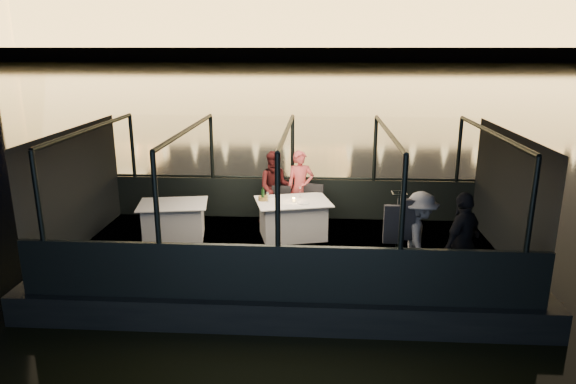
# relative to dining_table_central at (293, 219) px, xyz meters

# --- Properties ---
(river_water) EXTENTS (500.00, 500.00, 0.00)m
(river_water) POSITION_rel_dining_table_central_xyz_m (-0.08, 79.25, -0.89)
(river_water) COLOR black
(river_water) RESTS_ON ground
(boat_hull) EXTENTS (8.60, 4.40, 1.00)m
(boat_hull) POSITION_rel_dining_table_central_xyz_m (-0.08, -0.75, -0.89)
(boat_hull) COLOR black
(boat_hull) RESTS_ON river_water
(boat_deck) EXTENTS (8.00, 4.00, 0.04)m
(boat_deck) POSITION_rel_dining_table_central_xyz_m (-0.08, -0.75, -0.41)
(boat_deck) COLOR black
(boat_deck) RESTS_ON boat_hull
(gunwale_port) EXTENTS (8.00, 0.08, 0.90)m
(gunwale_port) POSITION_rel_dining_table_central_xyz_m (-0.08, 1.25, 0.06)
(gunwale_port) COLOR black
(gunwale_port) RESTS_ON boat_deck
(gunwale_starboard) EXTENTS (8.00, 0.08, 0.90)m
(gunwale_starboard) POSITION_rel_dining_table_central_xyz_m (-0.08, -2.75, 0.06)
(gunwale_starboard) COLOR black
(gunwale_starboard) RESTS_ON boat_deck
(cabin_glass_port) EXTENTS (8.00, 0.02, 1.40)m
(cabin_glass_port) POSITION_rel_dining_table_central_xyz_m (-0.08, 1.25, 1.21)
(cabin_glass_port) COLOR #99B2B2
(cabin_glass_port) RESTS_ON gunwale_port
(cabin_glass_starboard) EXTENTS (8.00, 0.02, 1.40)m
(cabin_glass_starboard) POSITION_rel_dining_table_central_xyz_m (-0.08, -2.75, 1.21)
(cabin_glass_starboard) COLOR #99B2B2
(cabin_glass_starboard) RESTS_ON gunwale_starboard
(cabin_roof_glass) EXTENTS (8.00, 4.00, 0.02)m
(cabin_roof_glass) POSITION_rel_dining_table_central_xyz_m (-0.08, -0.75, 1.91)
(cabin_roof_glass) COLOR #99B2B2
(cabin_roof_glass) RESTS_ON boat_deck
(end_wall_fore) EXTENTS (0.02, 4.00, 2.30)m
(end_wall_fore) POSITION_rel_dining_table_central_xyz_m (-4.08, -0.75, 0.76)
(end_wall_fore) COLOR black
(end_wall_fore) RESTS_ON boat_deck
(end_wall_aft) EXTENTS (0.02, 4.00, 2.30)m
(end_wall_aft) POSITION_rel_dining_table_central_xyz_m (3.92, -0.75, 0.76)
(end_wall_aft) COLOR black
(end_wall_aft) RESTS_ON boat_deck
(canopy_ribs) EXTENTS (8.00, 4.00, 2.30)m
(canopy_ribs) POSITION_rel_dining_table_central_xyz_m (-0.08, -0.75, 0.76)
(canopy_ribs) COLOR black
(canopy_ribs) RESTS_ON boat_deck
(embankment) EXTENTS (400.00, 140.00, 6.00)m
(embankment) POSITION_rel_dining_table_central_xyz_m (-0.08, 209.25, 0.11)
(embankment) COLOR #423D33
(embankment) RESTS_ON ground
(dining_table_central) EXTENTS (1.67, 1.38, 0.77)m
(dining_table_central) POSITION_rel_dining_table_central_xyz_m (0.00, 0.00, 0.00)
(dining_table_central) COLOR white
(dining_table_central) RESTS_ON boat_deck
(dining_table_aft) EXTENTS (1.50, 1.20, 0.72)m
(dining_table_aft) POSITION_rel_dining_table_central_xyz_m (-2.41, -0.17, 0.00)
(dining_table_aft) COLOR silver
(dining_table_aft) RESTS_ON boat_deck
(chair_port_left) EXTENTS (0.41, 0.41, 0.87)m
(chair_port_left) POSITION_rel_dining_table_central_xyz_m (-0.29, 0.50, 0.06)
(chair_port_left) COLOR black
(chair_port_left) RESTS_ON boat_deck
(chair_port_right) EXTENTS (0.53, 0.53, 0.93)m
(chair_port_right) POSITION_rel_dining_table_central_xyz_m (0.41, 0.50, 0.06)
(chair_port_right) COLOR black
(chair_port_right) RESTS_ON boat_deck
(coat_stand) EXTENTS (0.47, 0.39, 1.60)m
(coat_stand) POSITION_rel_dining_table_central_xyz_m (1.77, -2.09, 0.51)
(coat_stand) COLOR black
(coat_stand) RESTS_ON boat_deck
(person_woman_coral) EXTENTS (0.64, 0.48, 1.62)m
(person_woman_coral) POSITION_rel_dining_table_central_xyz_m (0.11, 0.85, 0.36)
(person_woman_coral) COLOR #CB4A4A
(person_woman_coral) RESTS_ON boat_deck
(person_man_maroon) EXTENTS (0.82, 0.66, 1.61)m
(person_man_maroon) POSITION_rel_dining_table_central_xyz_m (-0.42, 0.82, 0.36)
(person_man_maroon) COLOR #3F1112
(person_man_maroon) RESTS_ON boat_deck
(passenger_stripe) EXTENTS (0.64, 1.04, 1.54)m
(passenger_stripe) POSITION_rel_dining_table_central_xyz_m (2.15, -1.96, 0.47)
(passenger_stripe) COLOR silver
(passenger_stripe) RESTS_ON boat_deck
(passenger_dark) EXTENTS (0.95, 0.98, 1.63)m
(passenger_dark) POSITION_rel_dining_table_central_xyz_m (2.76, -2.23, 0.47)
(passenger_dark) COLOR black
(passenger_dark) RESTS_ON boat_deck
(wine_bottle) EXTENTS (0.07, 0.07, 0.29)m
(wine_bottle) POSITION_rel_dining_table_central_xyz_m (-0.60, -0.04, 0.53)
(wine_bottle) COLOR #133513
(wine_bottle) RESTS_ON dining_table_central
(bread_basket) EXTENTS (0.26, 0.26, 0.08)m
(bread_basket) POSITION_rel_dining_table_central_xyz_m (-0.60, 0.01, 0.42)
(bread_basket) COLOR olive
(bread_basket) RESTS_ON dining_table_central
(amber_candle) EXTENTS (0.07, 0.07, 0.07)m
(amber_candle) POSITION_rel_dining_table_central_xyz_m (0.02, -0.03, 0.42)
(amber_candle) COLOR #FFBA3F
(amber_candle) RESTS_ON dining_table_central
(plate_near) EXTENTS (0.26, 0.26, 0.02)m
(plate_near) POSITION_rel_dining_table_central_xyz_m (0.21, -0.15, 0.39)
(plate_near) COLOR silver
(plate_near) RESTS_ON dining_table_central
(plate_far) EXTENTS (0.27, 0.27, 0.01)m
(plate_far) POSITION_rel_dining_table_central_xyz_m (-0.43, 0.27, 0.39)
(plate_far) COLOR silver
(plate_far) RESTS_ON dining_table_central
(wine_glass_white) EXTENTS (0.08, 0.08, 0.19)m
(wine_glass_white) POSITION_rel_dining_table_central_xyz_m (-0.50, -0.10, 0.48)
(wine_glass_white) COLOR silver
(wine_glass_white) RESTS_ON dining_table_central
(wine_glass_red) EXTENTS (0.09, 0.09, 0.21)m
(wine_glass_red) POSITION_rel_dining_table_central_xyz_m (0.13, 0.26, 0.48)
(wine_glass_red) COLOR silver
(wine_glass_red) RESTS_ON dining_table_central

